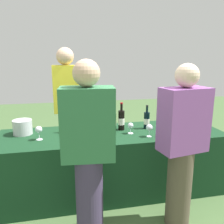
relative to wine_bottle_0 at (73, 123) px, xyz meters
The scene contains 18 objects.
ground_plane 0.97m from the wine_bottle_0, 14.00° to the right, with size 12.00×12.00×0.00m, color #476638.
tasting_table 0.67m from the wine_bottle_0, 14.00° to the right, with size 2.61×0.79×0.74m, color #14381E.
wine_bottle_0 is the anchor object (origin of this frame).
wine_bottle_1 0.21m from the wine_bottle_0, ahead, with size 0.07×0.07×0.31m.
wine_bottle_2 0.48m from the wine_bottle_0, ahead, with size 0.07×0.07×0.30m.
wine_bottle_3 0.58m from the wine_bottle_0, ahead, with size 0.08×0.08×0.34m.
wine_bottle_4 0.90m from the wine_bottle_0, ahead, with size 0.07×0.07×0.29m.
wine_bottle_5 1.36m from the wine_bottle_0, ahead, with size 0.07×0.07×0.31m.
wine_bottle_6 1.45m from the wine_bottle_0, ahead, with size 0.08×0.08×0.32m.
wine_glass_0 0.41m from the wine_bottle_0, 153.53° to the right, with size 0.07×0.07×0.15m.
wine_glass_1 0.29m from the wine_bottle_0, 96.04° to the right, with size 0.07×0.07×0.13m.
wine_glass_2 0.45m from the wine_bottle_0, 26.76° to the right, with size 0.07×0.07×0.14m.
wine_glass_3 0.67m from the wine_bottle_0, 15.42° to the right, with size 0.07×0.07×0.13m.
wine_glass_4 0.88m from the wine_bottle_0, 21.79° to the right, with size 0.07×0.07×0.14m.
ice_bucket 0.58m from the wine_bottle_0, behind, with size 0.21×0.21×0.17m, color silver.
server_pouring 0.58m from the wine_bottle_0, 95.43° to the left, with size 0.36×0.23×1.73m.
guest_0 0.87m from the wine_bottle_0, 84.28° to the right, with size 0.45×0.28×1.59m.
guest_1 1.26m from the wine_bottle_0, 41.06° to the right, with size 0.46×0.30×1.55m.
Camera 1 is at (-0.53, -2.54, 1.60)m, focal length 37.18 mm.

